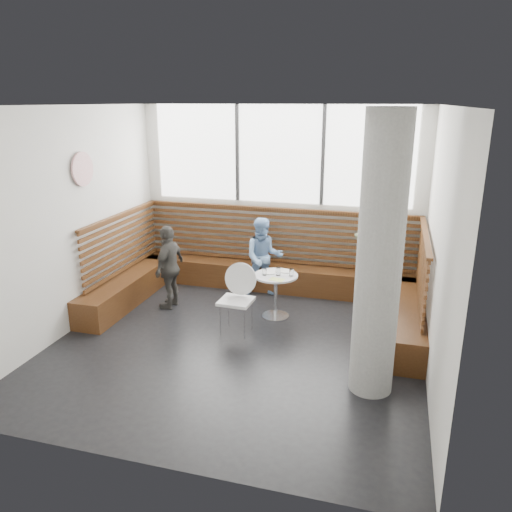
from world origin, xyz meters
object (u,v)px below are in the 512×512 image
(concrete_column, at_px, (379,259))
(adult_man, at_px, (373,275))
(cafe_chair, at_px, (238,293))
(cafe_table, at_px, (276,287))
(child_back, at_px, (264,257))
(child_left, at_px, (170,267))

(concrete_column, xyz_separation_m, adult_man, (-0.12, 1.79, -0.80))
(cafe_chair, relative_size, adult_man, 0.63)
(cafe_table, height_order, adult_man, adult_man)
(concrete_column, distance_m, child_back, 3.33)
(cafe_chair, relative_size, child_back, 0.73)
(cafe_chair, bearing_deg, adult_man, 23.99)
(child_left, bearing_deg, adult_man, 96.82)
(cafe_chair, distance_m, child_left, 1.45)
(concrete_column, relative_size, child_back, 2.33)
(adult_man, height_order, child_back, adult_man)
(cafe_table, relative_size, child_back, 0.51)
(child_back, bearing_deg, adult_man, -40.62)
(cafe_chair, distance_m, child_back, 1.46)
(concrete_column, distance_m, cafe_table, 2.54)
(cafe_chair, bearing_deg, concrete_column, -25.53)
(concrete_column, height_order, adult_man, concrete_column)
(cafe_table, distance_m, child_back, 0.96)
(cafe_chair, height_order, child_left, child_left)
(adult_man, relative_size, child_left, 1.17)
(concrete_column, xyz_separation_m, cafe_chair, (-1.98, 1.07, -1.01))
(cafe_chair, xyz_separation_m, child_back, (0.00, 1.46, 0.10))
(cafe_table, distance_m, cafe_chair, 0.75)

